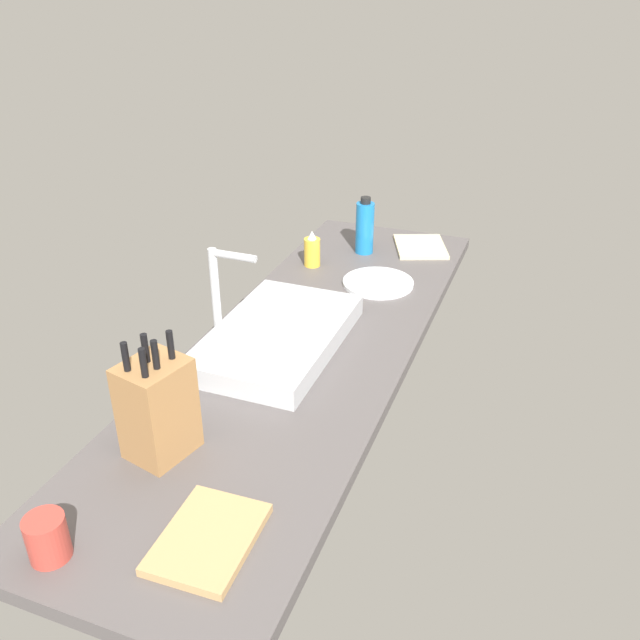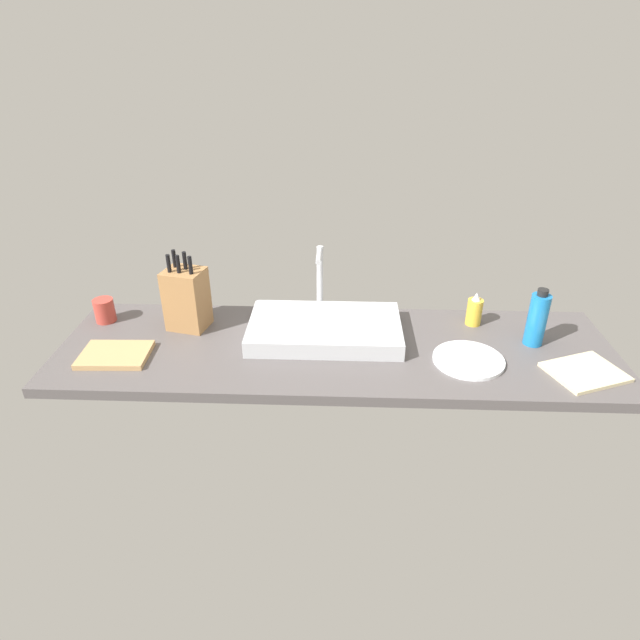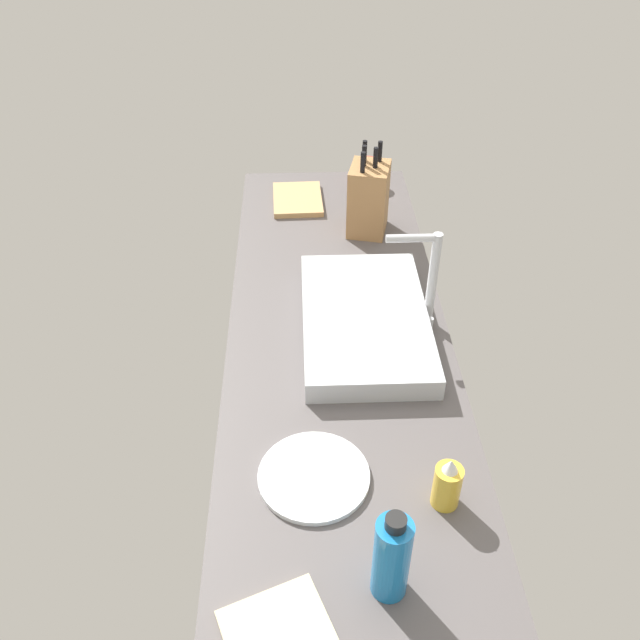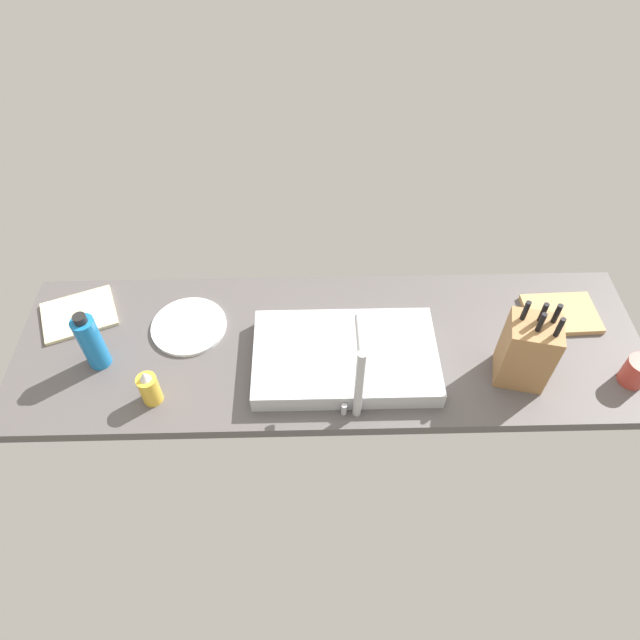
# 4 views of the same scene
# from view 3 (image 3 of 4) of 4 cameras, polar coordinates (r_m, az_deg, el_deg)

# --- Properties ---
(countertop_slab) EXTENTS (1.88, 0.57, 0.04)m
(countertop_slab) POSITION_cam_3_polar(r_m,az_deg,el_deg) (1.71, 1.65, -2.16)
(countertop_slab) COLOR #514C4C
(countertop_slab) RESTS_ON ground
(sink_basin) EXTENTS (0.53, 0.32, 0.06)m
(sink_basin) POSITION_cam_3_polar(r_m,az_deg,el_deg) (1.72, 3.85, -0.04)
(sink_basin) COLOR #B7BABF
(sink_basin) RESTS_ON countertop_slab
(faucet) EXTENTS (0.06, 0.14, 0.27)m
(faucet) POSITION_cam_3_polar(r_m,az_deg,el_deg) (1.68, 9.19, 3.98)
(faucet) COLOR #B7BABF
(faucet) RESTS_ON countertop_slab
(knife_block) EXTENTS (0.16, 0.14, 0.28)m
(knife_block) POSITION_cam_3_polar(r_m,az_deg,el_deg) (2.08, 4.16, 10.29)
(knife_block) COLOR #9E7042
(knife_block) RESTS_ON countertop_slab
(cutting_board) EXTENTS (0.22, 0.17, 0.02)m
(cutting_board) POSITION_cam_3_polar(r_m,az_deg,el_deg) (2.29, -1.93, 10.26)
(cutting_board) COLOR tan
(cutting_board) RESTS_ON countertop_slab
(soap_bottle) EXTENTS (0.06, 0.06, 0.12)m
(soap_bottle) POSITION_cam_3_polar(r_m,az_deg,el_deg) (1.35, 10.80, -13.64)
(soap_bottle) COLOR gold
(soap_bottle) RESTS_ON countertop_slab
(water_bottle) EXTENTS (0.06, 0.06, 0.20)m
(water_bottle) POSITION_cam_3_polar(r_m,az_deg,el_deg) (1.19, 6.14, -19.49)
(water_bottle) COLOR #1970B7
(water_bottle) RESTS_ON countertop_slab
(dinner_plate) EXTENTS (0.23, 0.23, 0.01)m
(dinner_plate) POSITION_cam_3_polar(r_m,az_deg,el_deg) (1.40, -0.53, -13.19)
(dinner_plate) COLOR white
(dinner_plate) RESTS_ON countertop_slab
(coffee_mug) EXTENTS (0.07, 0.07, 0.09)m
(coffee_mug) POSITION_cam_3_polar(r_m,az_deg,el_deg) (2.40, 4.02, 12.51)
(coffee_mug) COLOR #B23D33
(coffee_mug) RESTS_ON countertop_slab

